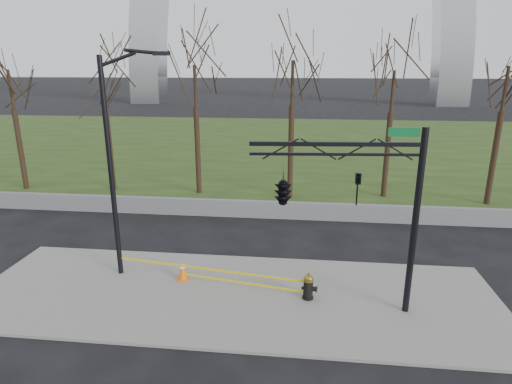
# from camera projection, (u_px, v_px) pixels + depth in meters

# --- Properties ---
(ground) EXTENTS (500.00, 500.00, 0.00)m
(ground) POSITION_uv_depth(u_px,v_px,m) (234.00, 296.00, 14.71)
(ground) COLOR black
(ground) RESTS_ON ground
(sidewalk) EXTENTS (18.00, 6.00, 0.10)m
(sidewalk) POSITION_uv_depth(u_px,v_px,m) (234.00, 295.00, 14.70)
(sidewalk) COLOR slate
(sidewalk) RESTS_ON ground
(grass_strip) EXTENTS (120.00, 40.00, 0.06)m
(grass_strip) POSITION_uv_depth(u_px,v_px,m) (281.00, 143.00, 43.26)
(grass_strip) COLOR #223513
(grass_strip) RESTS_ON ground
(guardrail) EXTENTS (60.00, 0.30, 0.90)m
(guardrail) POSITION_uv_depth(u_px,v_px,m) (258.00, 209.00, 22.20)
(guardrail) COLOR #59595B
(guardrail) RESTS_ON ground
(tree_row) EXTENTS (43.39, 4.00, 8.97)m
(tree_row) POSITION_uv_depth(u_px,v_px,m) (244.00, 121.00, 24.98)
(tree_row) COLOR black
(tree_row) RESTS_ON ground
(fire_hydrant) EXTENTS (0.59, 0.38, 0.94)m
(fire_hydrant) POSITION_uv_depth(u_px,v_px,m) (309.00, 287.00, 14.28)
(fire_hydrant) COLOR black
(fire_hydrant) RESTS_ON sidewalk
(traffic_cone) EXTENTS (0.50, 0.50, 0.75)m
(traffic_cone) POSITION_uv_depth(u_px,v_px,m) (183.00, 270.00, 15.56)
(traffic_cone) COLOR orange
(traffic_cone) RESTS_ON sidewalk
(street_light) EXTENTS (2.30, 0.95, 8.21)m
(street_light) POSITION_uv_depth(u_px,v_px,m) (116.00, 154.00, 14.91)
(street_light) COLOR black
(street_light) RESTS_ON ground
(traffic_signal_mast) EXTENTS (5.09, 2.52, 6.00)m
(traffic_signal_mast) POSITION_uv_depth(u_px,v_px,m) (309.00, 189.00, 12.63)
(traffic_signal_mast) COLOR black
(traffic_signal_mast) RESTS_ON ground
(caution_tape) EXTENTS (7.06, 1.09, 0.47)m
(caution_tape) POSITION_uv_depth(u_px,v_px,m) (222.00, 275.00, 15.06)
(caution_tape) COLOR yellow
(caution_tape) RESTS_ON ground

